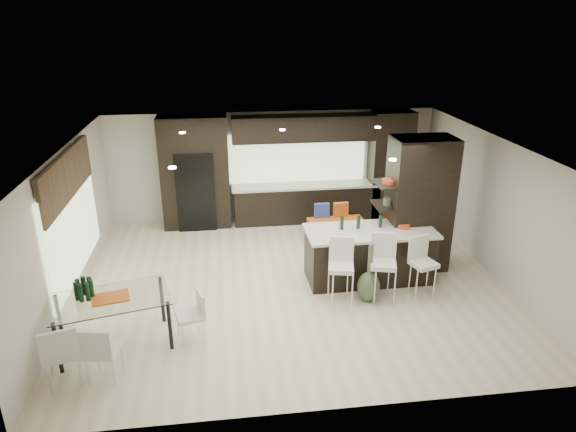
{
  "coord_description": "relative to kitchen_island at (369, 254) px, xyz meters",
  "views": [
    {
      "loc": [
        -1.22,
        -8.75,
        4.88
      ],
      "look_at": [
        0.0,
        0.6,
        1.15
      ],
      "focal_mm": 32.0,
      "sensor_mm": 36.0,
      "label": 1
    }
  ],
  "objects": [
    {
      "name": "chair_end",
      "position": [
        -3.38,
        -1.63,
        -0.14
      ],
      "size": [
        0.51,
        0.51,
        0.76
      ],
      "primitive_type": "cube",
      "rotation": [
        0.0,
        0.0,
        1.85
      ],
      "color": "silver",
      "rests_on": "ground"
    },
    {
      "name": "bench",
      "position": [
        -0.24,
        1.91,
        -0.27
      ],
      "size": [
        1.3,
        0.54,
        0.49
      ],
      "primitive_type": "cube",
      "rotation": [
        0.0,
        0.0,
        0.03
      ],
      "color": "black",
      "rests_on": "ground"
    },
    {
      "name": "dining_table",
      "position": [
        -4.54,
        -1.63,
        -0.1
      ],
      "size": [
        1.93,
        1.37,
        0.84
      ],
      "primitive_type": "cube",
      "rotation": [
        0.0,
        0.0,
        0.24
      ],
      "color": "white",
      "rests_on": "ground"
    },
    {
      "name": "partition_column",
      "position": [
        1.09,
        0.43,
        0.83
      ],
      "size": [
        1.2,
        0.8,
        2.7
      ],
      "primitive_type": "cube",
      "color": "black",
      "rests_on": "ground"
    },
    {
      "name": "right_wall",
      "position": [
        2.49,
        0.03,
        0.83
      ],
      "size": [
        0.02,
        7.0,
        2.7
      ],
      "primitive_type": "cube",
      "color": "beige",
      "rests_on": "ground"
    },
    {
      "name": "window_back",
      "position": [
        -0.91,
        3.49,
        1.03
      ],
      "size": [
        3.4,
        0.04,
        1.2
      ],
      "primitive_type": "cube",
      "color": "#B2D199",
      "rests_on": "back_wall"
    },
    {
      "name": "chair_far",
      "position": [
        -5.09,
        -2.45,
        -0.06
      ],
      "size": [
        0.6,
        0.6,
        0.91
      ],
      "primitive_type": "cube",
      "rotation": [
        0.0,
        0.0,
        0.26
      ],
      "color": "silver",
      "rests_on": "ground"
    },
    {
      "name": "floor_vase",
      "position": [
        -0.23,
        -0.83,
        0.05
      ],
      "size": [
        0.5,
        0.5,
        1.13
      ],
      "primitive_type": null,
      "rotation": [
        0.0,
        0.0,
        0.24
      ],
      "color": "#47553D",
      "rests_on": "ground"
    },
    {
      "name": "back_wall",
      "position": [
        -1.51,
        3.53,
        0.83
      ],
      "size": [
        8.0,
        0.02,
        2.7
      ],
      "primitive_type": "cube",
      "color": "beige",
      "rests_on": "ground"
    },
    {
      "name": "refrigerator",
      "position": [
        -3.41,
        3.15,
        0.43
      ],
      "size": [
        0.9,
        0.68,
        1.9
      ],
      "primitive_type": "cube",
      "color": "black",
      "rests_on": "ground"
    },
    {
      "name": "ceiling_spots",
      "position": [
        -1.51,
        0.28,
        2.16
      ],
      "size": [
        4.0,
        3.0,
        0.02
      ],
      "primitive_type": "cube",
      "color": "white",
      "rests_on": "ceiling"
    },
    {
      "name": "chair_near",
      "position": [
        -4.54,
        -2.44,
        -0.09
      ],
      "size": [
        0.53,
        0.53,
        0.85
      ],
      "primitive_type": "cube",
      "rotation": [
        0.0,
        0.0,
        -0.17
      ],
      "color": "silver",
      "rests_on": "ground"
    },
    {
      "name": "back_cabinetry",
      "position": [
        -1.01,
        3.2,
        0.83
      ],
      "size": [
        6.8,
        0.68,
        2.7
      ],
      "primitive_type": "cube",
      "color": "black",
      "rests_on": "ground"
    },
    {
      "name": "stool_mid",
      "position": [
        0.0,
        -0.86,
        -0.01
      ],
      "size": [
        0.55,
        0.55,
        1.01
      ],
      "primitive_type": "cube",
      "rotation": [
        0.0,
        0.0,
        -0.27
      ],
      "color": "silver",
      "rests_on": "ground"
    },
    {
      "name": "ground",
      "position": [
        -1.51,
        0.03,
        -0.52
      ],
      "size": [
        8.0,
        8.0,
        0.0
      ],
      "primitive_type": "plane",
      "color": "beige",
      "rests_on": "ground"
    },
    {
      "name": "stone_accent",
      "position": [
        -5.44,
        0.23,
        1.73
      ],
      "size": [
        0.08,
        3.0,
        0.8
      ],
      "primitive_type": "cube",
      "color": "brown",
      "rests_on": "left_wall"
    },
    {
      "name": "window_left",
      "position": [
        -5.47,
        0.23,
        0.83
      ],
      "size": [
        0.04,
        3.2,
        1.9
      ],
      "primitive_type": "cube",
      "color": "#B2D199",
      "rests_on": "left_wall"
    },
    {
      "name": "stool_right",
      "position": [
        0.76,
        -0.84,
        -0.05
      ],
      "size": [
        0.52,
        0.52,
        0.94
      ],
      "primitive_type": "cube",
      "rotation": [
        0.0,
        0.0,
        0.3
      ],
      "color": "silver",
      "rests_on": "ground"
    },
    {
      "name": "ceiling",
      "position": [
        -1.51,
        0.03,
        2.18
      ],
      "size": [
        8.0,
        7.0,
        0.02
      ],
      "primitive_type": "cube",
      "color": "white",
      "rests_on": "ground"
    },
    {
      "name": "kitchen_island",
      "position": [
        0.0,
        0.0,
        0.0
      ],
      "size": [
        2.5,
        1.11,
        1.03
      ],
      "primitive_type": "cube",
      "rotation": [
        0.0,
        0.0,
        0.02
      ],
      "color": "black",
      "rests_on": "ground"
    },
    {
      "name": "left_wall",
      "position": [
        -5.51,
        0.03,
        0.83
      ],
      "size": [
        0.02,
        7.0,
        2.7
      ],
      "primitive_type": "cube",
      "color": "beige",
      "rests_on": "ground"
    },
    {
      "name": "stool_left",
      "position": [
        -0.76,
        -0.85,
        -0.02
      ],
      "size": [
        0.52,
        0.52,
        0.99
      ],
      "primitive_type": "cube",
      "rotation": [
        0.0,
        0.0,
        -0.21
      ],
      "color": "silver",
      "rests_on": "ground"
    }
  ]
}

